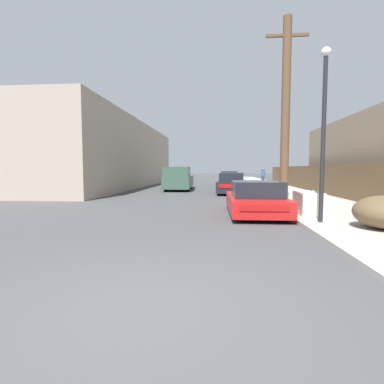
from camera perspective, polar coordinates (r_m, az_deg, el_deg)
ground_plane at (r=3.71m, az=-9.96°, el=-21.51°), size 220.00×220.00×0.00m
sidewalk_curb at (r=27.13m, az=14.38°, el=0.98°), size 4.20×63.00×0.12m
discarded_fridge at (r=10.64m, az=21.27°, el=-1.96°), size 0.79×1.65×0.77m
parked_sports_car_red at (r=10.83m, az=11.95°, el=-1.38°), size 1.92×4.26×1.20m
car_parked_mid at (r=19.86m, az=7.62°, el=1.56°), size 2.11×4.60×1.37m
car_parked_far at (r=28.90m, az=6.98°, el=2.45°), size 1.85×4.40×1.40m
pickup_truck at (r=22.94m, az=-2.57°, el=2.56°), size 2.06×5.70×1.77m
utility_pole at (r=14.09m, az=17.40°, el=14.73°), size 1.80×0.37×7.99m
street_lamp at (r=9.21m, az=23.81°, el=12.02°), size 0.26×0.26×4.79m
wooden_fence at (r=21.22m, az=22.49°, el=2.36°), size 0.08×30.97×1.73m
building_left_block at (r=29.00m, az=-15.61°, el=6.73°), size 7.00×25.72×5.75m
pedestrian at (r=29.58m, az=13.36°, el=2.99°), size 0.34×0.34×1.63m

